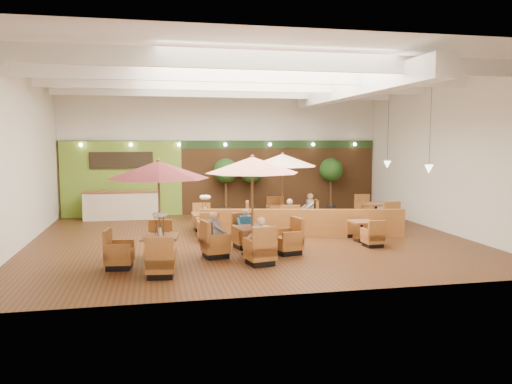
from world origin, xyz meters
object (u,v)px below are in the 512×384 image
object	(u,v)px
diner_3	(290,212)
diner_4	(309,207)
table_0	(156,190)
topiary_0	(226,173)
service_counter	(122,205)
diner_2	(215,230)
table_3	(205,221)
booth_divider	(302,223)
table_2	(282,177)
topiary_2	(331,172)
table_4	(362,231)
diner_0	(260,236)
diner_1	(246,224)
table_1	(252,188)
table_5	(376,214)
topiary_1	(252,173)

from	to	relation	value
diner_3	diner_4	distance (m)	1.45
table_0	topiary_0	bearing A→B (deg)	77.07
service_counter	diner_2	world-z (taller)	diner_2
table_3	diner_4	size ratio (longest dim) A/B	3.22
booth_divider	table_2	world-z (taller)	table_2
topiary_2	table_2	bearing A→B (deg)	-132.00
service_counter	topiary_2	world-z (taller)	topiary_2
table_4	diner_4	size ratio (longest dim) A/B	2.81
diner_0	diner_1	distance (m)	2.09
table_1	diner_4	size ratio (longest dim) A/B	3.57
table_2	diner_0	size ratio (longest dim) A/B	3.46
service_counter	diner_1	distance (m)	7.57
table_0	table_3	distance (m)	4.53
diner_1	diner_2	bearing A→B (deg)	40.55
table_0	diner_3	size ratio (longest dim) A/B	3.67
table_2	diner_0	distance (m)	5.63
table_0	diner_0	distance (m)	2.91
diner_1	booth_divider	bearing A→B (deg)	-153.99
booth_divider	table_5	bearing A→B (deg)	42.03
table_1	diner_3	bearing A→B (deg)	46.11
table_2	diner_4	world-z (taller)	table_2
service_counter	table_3	size ratio (longest dim) A/B	1.15
table_5	table_0	bearing A→B (deg)	-153.38
service_counter	diner_0	xyz separation A→B (m)	(4.01, -8.50, 0.18)
service_counter	topiary_1	bearing A→B (deg)	2.09
topiary_1	diner_4	xyz separation A→B (m)	(1.49, -3.53, -1.04)
service_counter	diner_2	xyz separation A→B (m)	(2.97, -7.46, 0.19)
topiary_0	diner_4	bearing A→B (deg)	-53.44
topiary_0	booth_divider	bearing A→B (deg)	-71.42
table_5	diner_1	world-z (taller)	diner_1
table_2	table_0	bearing A→B (deg)	-122.73
diner_0	table_2	bearing A→B (deg)	48.36
table_4	diner_2	bearing A→B (deg)	-169.43
service_counter	table_5	world-z (taller)	service_counter
topiary_2	diner_4	xyz separation A→B (m)	(-2.15, -3.53, -1.06)
table_1	diner_4	bearing A→B (deg)	42.42
table_1	table_4	distance (m)	4.35
table_3	topiary_1	world-z (taller)	topiary_1
table_4	table_0	bearing A→B (deg)	-166.95
table_0	topiary_1	distance (m)	9.32
topiary_1	diner_1	bearing A→B (deg)	-102.55
booth_divider	diner_1	xyz separation A→B (m)	(-2.14, -1.26, 0.26)
topiary_0	topiary_1	distance (m)	1.13
table_1	diner_4	distance (m)	5.21
diner_3	diner_4	world-z (taller)	diner_4
table_1	topiary_1	size ratio (longest dim) A/B	1.20
topiary_2	table_1	bearing A→B (deg)	-123.74
table_4	topiary_1	bearing A→B (deg)	106.32
table_1	table_3	world-z (taller)	table_1
service_counter	diner_2	size ratio (longest dim) A/B	3.62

